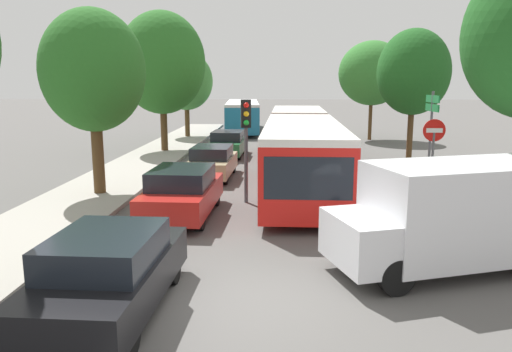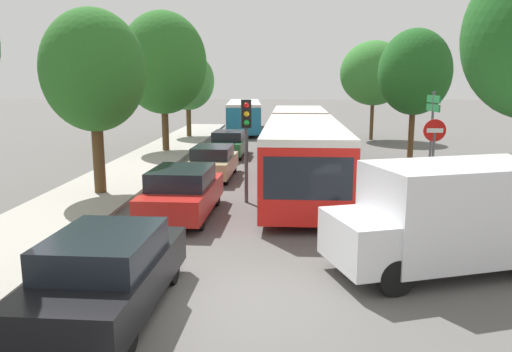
{
  "view_description": "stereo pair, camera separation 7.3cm",
  "coord_description": "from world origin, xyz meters",
  "px_view_note": "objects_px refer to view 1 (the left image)",
  "views": [
    {
      "loc": [
        0.84,
        -8.55,
        4.0
      ],
      "look_at": [
        0.2,
        6.05,
        1.2
      ],
      "focal_mm": 35.0,
      "sensor_mm": 36.0,
      "label": 1
    },
    {
      "loc": [
        0.92,
        -8.54,
        4.0
      ],
      "look_at": [
        0.2,
        6.05,
        1.2
      ],
      "focal_mm": 35.0,
      "sensor_mm": 36.0,
      "label": 2
    }
  ],
  "objects_px": {
    "city_bus_rear": "(243,114)",
    "traffic_light": "(246,128)",
    "tree_right_far": "(372,73)",
    "white_van": "(456,214)",
    "no_entry_sign": "(433,149)",
    "queued_car_tan": "(212,162)",
    "tree_left_mid": "(93,71)",
    "articulated_bus": "(300,142)",
    "tree_right_mid": "(414,74)",
    "direction_sign_post": "(432,118)",
    "queued_car_green": "(228,144)",
    "tree_left_distant": "(187,83)",
    "queued_car_black": "(109,273)",
    "tree_left_far": "(162,63)",
    "queued_car_red": "(183,192)"
  },
  "relations": [
    {
      "from": "city_bus_rear",
      "to": "tree_right_far",
      "type": "height_order",
      "value": "tree_right_far"
    },
    {
      "from": "traffic_light",
      "to": "tree_right_mid",
      "type": "distance_m",
      "value": 10.72
    },
    {
      "from": "queued_car_tan",
      "to": "traffic_light",
      "type": "height_order",
      "value": "traffic_light"
    },
    {
      "from": "direction_sign_post",
      "to": "tree_right_far",
      "type": "relative_size",
      "value": 0.54
    },
    {
      "from": "queued_car_black",
      "to": "tree_right_mid",
      "type": "xyz_separation_m",
      "value": [
        9.18,
        15.78,
        3.53
      ]
    },
    {
      "from": "city_bus_rear",
      "to": "queued_car_red",
      "type": "relative_size",
      "value": 2.57
    },
    {
      "from": "queued_car_green",
      "to": "traffic_light",
      "type": "bearing_deg",
      "value": -169.07
    },
    {
      "from": "tree_right_mid",
      "to": "traffic_light",
      "type": "bearing_deg",
      "value": -133.82
    },
    {
      "from": "queued_car_black",
      "to": "white_van",
      "type": "distance_m",
      "value": 7.08
    },
    {
      "from": "white_van",
      "to": "no_entry_sign",
      "type": "relative_size",
      "value": 1.9
    },
    {
      "from": "city_bus_rear",
      "to": "traffic_light",
      "type": "xyz_separation_m",
      "value": [
        1.78,
        -23.61,
        1.14
      ]
    },
    {
      "from": "white_van",
      "to": "direction_sign_post",
      "type": "relative_size",
      "value": 1.49
    },
    {
      "from": "city_bus_rear",
      "to": "queued_car_tan",
      "type": "relative_size",
      "value": 2.81
    },
    {
      "from": "queued_car_red",
      "to": "tree_right_far",
      "type": "bearing_deg",
      "value": -22.48
    },
    {
      "from": "no_entry_sign",
      "to": "tree_left_mid",
      "type": "height_order",
      "value": "tree_left_mid"
    },
    {
      "from": "articulated_bus",
      "to": "tree_right_mid",
      "type": "relative_size",
      "value": 2.71
    },
    {
      "from": "queued_car_red",
      "to": "queued_car_green",
      "type": "relative_size",
      "value": 1.08
    },
    {
      "from": "city_bus_rear",
      "to": "queued_car_black",
      "type": "distance_m",
      "value": 31.76
    },
    {
      "from": "queued_car_tan",
      "to": "tree_left_mid",
      "type": "height_order",
      "value": "tree_left_mid"
    },
    {
      "from": "traffic_light",
      "to": "tree_left_mid",
      "type": "relative_size",
      "value": 0.53
    },
    {
      "from": "city_bus_rear",
      "to": "no_entry_sign",
      "type": "relative_size",
      "value": 3.93
    },
    {
      "from": "queued_car_red",
      "to": "traffic_light",
      "type": "distance_m",
      "value": 3.09
    },
    {
      "from": "queued_car_green",
      "to": "direction_sign_post",
      "type": "height_order",
      "value": "direction_sign_post"
    },
    {
      "from": "queued_car_tan",
      "to": "traffic_light",
      "type": "bearing_deg",
      "value": -156.24
    },
    {
      "from": "articulated_bus",
      "to": "tree_left_mid",
      "type": "xyz_separation_m",
      "value": [
        -7.17,
        -4.11,
        2.84
      ]
    },
    {
      "from": "tree_left_far",
      "to": "tree_right_far",
      "type": "bearing_deg",
      "value": 28.28
    },
    {
      "from": "queued_car_black",
      "to": "tree_left_far",
      "type": "relative_size",
      "value": 0.56
    },
    {
      "from": "no_entry_sign",
      "to": "tree_left_distant",
      "type": "bearing_deg",
      "value": -149.44
    },
    {
      "from": "tree_left_far",
      "to": "tree_right_far",
      "type": "relative_size",
      "value": 1.17
    },
    {
      "from": "queued_car_black",
      "to": "tree_right_mid",
      "type": "height_order",
      "value": "tree_right_mid"
    },
    {
      "from": "queued_car_green",
      "to": "no_entry_sign",
      "type": "xyz_separation_m",
      "value": [
        7.55,
        -10.51,
        1.18
      ]
    },
    {
      "from": "queued_car_red",
      "to": "tree_right_mid",
      "type": "bearing_deg",
      "value": -42.07
    },
    {
      "from": "tree_right_mid",
      "to": "tree_left_distant",
      "type": "bearing_deg",
      "value": 138.74
    },
    {
      "from": "white_van",
      "to": "queued_car_red",
      "type": "bearing_deg",
      "value": -48.91
    },
    {
      "from": "tree_right_mid",
      "to": "queued_car_tan",
      "type": "bearing_deg",
      "value": -158.85
    },
    {
      "from": "white_van",
      "to": "tree_left_mid",
      "type": "relative_size",
      "value": 0.84
    },
    {
      "from": "queued_car_black",
      "to": "direction_sign_post",
      "type": "xyz_separation_m",
      "value": [
        8.9,
        11.87,
        1.81
      ]
    },
    {
      "from": "queued_car_black",
      "to": "white_van",
      "type": "relative_size",
      "value": 0.8
    },
    {
      "from": "tree_right_mid",
      "to": "queued_car_black",
      "type": "bearing_deg",
      "value": -120.18
    },
    {
      "from": "city_bus_rear",
      "to": "tree_right_mid",
      "type": "relative_size",
      "value": 1.74
    },
    {
      "from": "tree_left_mid",
      "to": "tree_right_far",
      "type": "xyz_separation_m",
      "value": [
        12.52,
        17.63,
        0.17
      ]
    },
    {
      "from": "traffic_light",
      "to": "tree_left_far",
      "type": "height_order",
      "value": "tree_left_far"
    },
    {
      "from": "queued_car_red",
      "to": "queued_car_tan",
      "type": "xyz_separation_m",
      "value": [
        0.11,
        5.97,
        -0.07
      ]
    },
    {
      "from": "queued_car_black",
      "to": "direction_sign_post",
      "type": "height_order",
      "value": "direction_sign_post"
    },
    {
      "from": "queued_car_black",
      "to": "tree_left_distant",
      "type": "bearing_deg",
      "value": 9.2
    },
    {
      "from": "queued_car_red",
      "to": "traffic_light",
      "type": "bearing_deg",
      "value": -42.52
    },
    {
      "from": "no_entry_sign",
      "to": "direction_sign_post",
      "type": "height_order",
      "value": "direction_sign_post"
    },
    {
      "from": "direction_sign_post",
      "to": "tree_right_mid",
      "type": "bearing_deg",
      "value": -96.61
    },
    {
      "from": "queued_car_tan",
      "to": "direction_sign_post",
      "type": "relative_size",
      "value": 1.09
    },
    {
      "from": "articulated_bus",
      "to": "queued_car_green",
      "type": "height_order",
      "value": "articulated_bus"
    }
  ]
}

